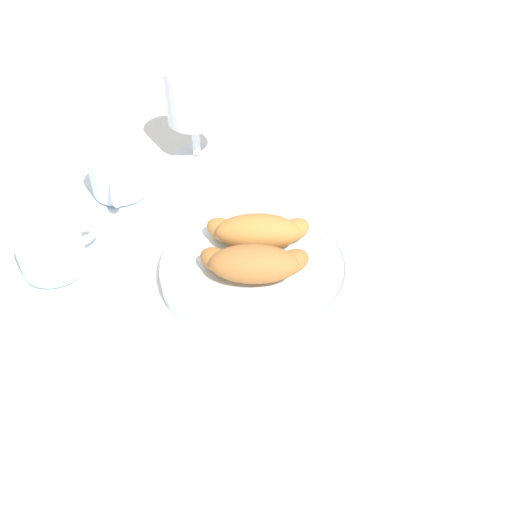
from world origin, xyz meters
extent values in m
plane|color=silver|center=(0.00, 0.00, 0.00)|extent=(2.20, 2.20, 0.00)
cylinder|color=silver|center=(0.02, 0.01, 0.01)|extent=(0.23, 0.23, 0.02)
torus|color=silver|center=(0.02, 0.01, 0.02)|extent=(0.23, 0.23, 0.01)
ellipsoid|color=#AD6B33|center=(0.02, -0.02, 0.04)|extent=(0.10, 0.05, 0.04)
ellipsoid|color=#AD6B33|center=(0.06, -0.01, 0.04)|extent=(0.05, 0.05, 0.03)
ellipsoid|color=#AD6B33|center=(-0.02, -0.01, 0.04)|extent=(0.05, 0.05, 0.03)
ellipsoid|color=#BC7A38|center=(0.02, 0.03, 0.04)|extent=(0.10, 0.05, 0.04)
ellipsoid|color=#BC7A38|center=(0.07, 0.05, 0.04)|extent=(0.05, 0.05, 0.03)
ellipsoid|color=#BC7A38|center=(-0.02, 0.05, 0.04)|extent=(0.05, 0.05, 0.03)
cylinder|color=silver|center=(-0.22, 0.01, 0.00)|extent=(0.14, 0.14, 0.01)
cylinder|color=silver|center=(-0.22, 0.01, 0.03)|extent=(0.08, 0.08, 0.05)
cylinder|color=#937A60|center=(-0.22, 0.01, 0.06)|extent=(0.07, 0.07, 0.01)
torus|color=silver|center=(-0.19, 0.04, 0.04)|extent=(0.04, 0.04, 0.04)
cylinder|color=silver|center=(-0.17, 0.16, 0.00)|extent=(0.14, 0.14, 0.01)
cylinder|color=silver|center=(-0.17, 0.16, 0.03)|extent=(0.08, 0.08, 0.05)
cylinder|color=#937A60|center=(-0.17, 0.16, 0.06)|extent=(0.07, 0.07, 0.01)
torus|color=silver|center=(-0.16, 0.12, 0.04)|extent=(0.01, 0.04, 0.04)
cylinder|color=white|center=(-0.07, 0.26, 0.00)|extent=(0.07, 0.07, 0.01)
cylinder|color=white|center=(-0.07, 0.26, 0.03)|extent=(0.01, 0.01, 0.05)
cylinder|color=white|center=(-0.07, 0.26, 0.10)|extent=(0.08, 0.08, 0.08)
cylinder|color=yellow|center=(-0.07, 0.26, 0.09)|extent=(0.07, 0.07, 0.05)
cube|color=silver|center=(-0.12, -0.18, 0.00)|extent=(0.12, 0.12, 0.01)
camera|label=1|loc=(0.03, -0.49, 0.49)|focal=41.32mm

